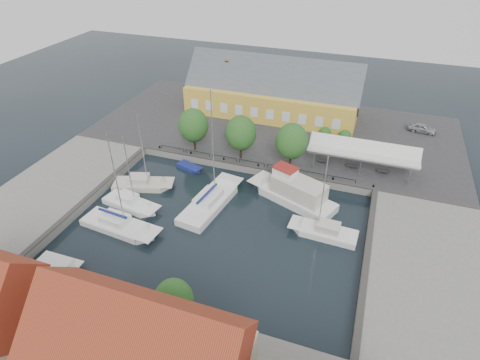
# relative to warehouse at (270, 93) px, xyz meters

# --- Properties ---
(ground) EXTENTS (140.00, 140.00, 0.00)m
(ground) POSITION_rel_warehouse_xyz_m (2.60, -28.36, -4.43)
(ground) COLOR black
(ground) RESTS_ON ground
(north_quay) EXTENTS (56.00, 26.00, 1.00)m
(north_quay) POSITION_rel_warehouse_xyz_m (2.60, -5.36, -3.93)
(north_quay) COLOR #2D2D30
(north_quay) RESTS_ON ground
(west_quay) EXTENTS (12.00, 24.00, 1.00)m
(west_quay) POSITION_rel_warehouse_xyz_m (-19.40, -30.36, -3.93)
(west_quay) COLOR slate
(west_quay) RESTS_ON ground
(east_quay) EXTENTS (12.00, 24.00, 1.00)m
(east_quay) POSITION_rel_warehouse_xyz_m (24.60, -30.36, -3.93)
(east_quay) COLOR slate
(east_quay) RESTS_ON ground
(quay_edge_fittings) EXTENTS (56.00, 24.72, 0.40)m
(quay_edge_fittings) POSITION_rel_warehouse_xyz_m (2.62, -23.61, -3.37)
(quay_edge_fittings) COLOR #383533
(quay_edge_fittings) RESTS_ON north_quay
(warehouse) EXTENTS (28.56, 14.00, 9.55)m
(warehouse) POSITION_rel_warehouse_xyz_m (0.00, 0.00, 0.00)
(warehouse) COLOR gold
(warehouse) RESTS_ON north_quay
(tent_canopy) EXTENTS (14.00, 4.00, 2.83)m
(tent_canopy) POSITION_rel_warehouse_xyz_m (16.60, -13.86, -0.74)
(tent_canopy) COLOR silver
(tent_canopy) RESTS_ON north_quay
(quay_trees) EXTENTS (18.20, 4.20, 6.30)m
(quay_trees) POSITION_rel_warehouse_xyz_m (0.60, -16.36, 0.45)
(quay_trees) COLOR black
(quay_trees) RESTS_ON north_quay
(car_silver) EXTENTS (4.41, 2.40, 1.42)m
(car_silver) POSITION_rel_warehouse_xyz_m (24.59, 0.43, -2.72)
(car_silver) COLOR #9B9EA2
(car_silver) RESTS_ON north_quay
(car_red) EXTENTS (2.01, 4.11, 1.30)m
(car_red) POSITION_rel_warehouse_xyz_m (-3.25, -9.29, -2.78)
(car_red) COLOR #561317
(car_red) RESTS_ON north_quay
(center_sailboat) EXTENTS (4.73, 11.41, 14.90)m
(center_sailboat) POSITION_rel_warehouse_xyz_m (0.30, -26.60, -4.07)
(center_sailboat) COLOR white
(center_sailboat) RESTS_ON ground
(trawler) EXTENTS (11.89, 7.46, 5.00)m
(trawler) POSITION_rel_warehouse_xyz_m (9.62, -22.39, -3.41)
(trawler) COLOR white
(trawler) RESTS_ON ground
(east_boat_b) EXTENTS (7.70, 2.84, 10.44)m
(east_boat_b) POSITION_rel_warehouse_xyz_m (14.23, -27.41, -4.17)
(east_boat_b) COLOR white
(east_boat_b) RESTS_ON ground
(west_boat_b) EXTENTS (8.13, 4.81, 10.71)m
(west_boat_b) POSITION_rel_warehouse_xyz_m (-9.56, -25.92, -4.17)
(west_boat_b) COLOR beige
(west_boat_b) RESTS_ON ground
(west_boat_c) EXTENTS (7.71, 3.58, 10.21)m
(west_boat_c) POSITION_rel_warehouse_xyz_m (-8.70, -30.02, -4.17)
(west_boat_c) COLOR white
(west_boat_c) RESTS_ON ground
(west_boat_d) EXTENTS (9.81, 3.81, 12.64)m
(west_boat_d) POSITION_rel_warehouse_xyz_m (-7.69, -33.95, -4.16)
(west_boat_d) COLOR white
(west_boat_d) RESTS_ON ground
(launch_sw) EXTENTS (4.86, 1.86, 0.98)m
(launch_sw) POSITION_rel_warehouse_xyz_m (-10.19, -40.88, -4.34)
(launch_sw) COLOR white
(launch_sw) RESTS_ON ground
(launch_nw) EXTENTS (4.05, 2.58, 0.88)m
(launch_nw) POSITION_rel_warehouse_xyz_m (-5.77, -19.86, -4.34)
(launch_nw) COLOR navy
(launch_nw) RESTS_ON ground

